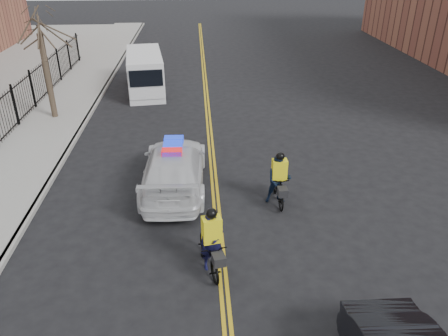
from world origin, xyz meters
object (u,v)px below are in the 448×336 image
police_cruiser (174,168)px  cyclist_far (279,183)px  cyclist_near (212,248)px  cargo_van (145,74)px

police_cruiser → cyclist_far: size_ratio=2.93×
police_cruiser → cyclist_near: (1.15, -4.45, -0.13)m
police_cruiser → cyclist_far: 3.71m
cyclist_near → cyclist_far: size_ratio=1.08×
police_cruiser → cargo_van: (-2.06, 11.38, 0.30)m
police_cruiser → cyclist_far: cyclist_far is taller
police_cruiser → cyclist_near: bearing=106.1°
police_cruiser → cargo_van: size_ratio=0.99×
cargo_van → cyclist_near: 16.16m
cyclist_far → cargo_van: bearing=113.0°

